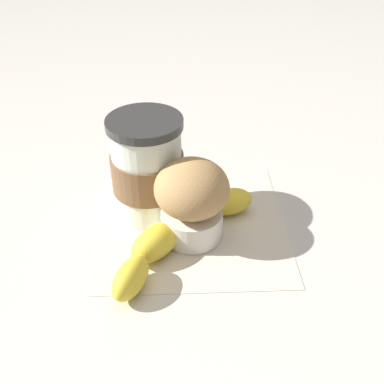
# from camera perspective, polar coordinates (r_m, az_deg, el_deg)

# --- Properties ---
(ground_plane) EXTENTS (3.00, 3.00, 0.00)m
(ground_plane) POSITION_cam_1_polar(r_m,az_deg,el_deg) (0.55, -0.00, -3.97)
(ground_plane) COLOR beige
(paper_napkin) EXTENTS (0.27, 0.27, 0.00)m
(paper_napkin) POSITION_cam_1_polar(r_m,az_deg,el_deg) (0.55, -0.00, -3.91)
(paper_napkin) COLOR beige
(paper_napkin) RESTS_ON ground_plane
(coffee_cup) EXTENTS (0.09, 0.09, 0.13)m
(coffee_cup) POSITION_cam_1_polar(r_m,az_deg,el_deg) (0.54, -5.68, 3.03)
(coffee_cup) COLOR silver
(coffee_cup) RESTS_ON paper_napkin
(muffin) EXTENTS (0.08, 0.08, 0.10)m
(muffin) POSITION_cam_1_polar(r_m,az_deg,el_deg) (0.50, -0.03, -0.81)
(muffin) COLOR white
(muffin) RESTS_ON paper_napkin
(banana) EXTENTS (0.19, 0.14, 0.04)m
(banana) POSITION_cam_1_polar(r_m,az_deg,el_deg) (0.51, -1.76, -5.08)
(banana) COLOR yellow
(banana) RESTS_ON paper_napkin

